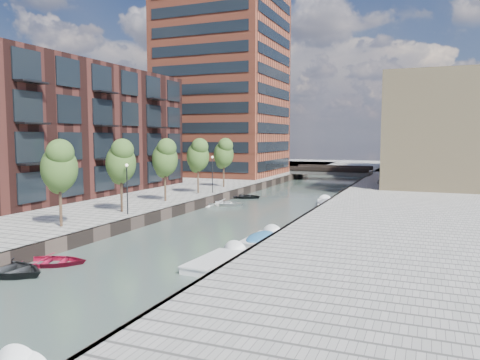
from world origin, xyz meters
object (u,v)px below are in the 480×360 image
Objects in this scene: motorboat_2 at (220,261)px; tree_2 at (59,165)px; sloop_3 at (223,206)px; motorboat_4 at (325,203)px; tree_3 at (121,161)px; bridge at (332,171)px; tree_6 at (224,153)px; sloop_2 at (51,265)px; motorboat_3 at (262,239)px; sloop_4 at (243,198)px; sloop_0 at (4,274)px; tree_5 at (198,155)px; tree_4 at (165,157)px; car at (389,179)px.

tree_2 is at bearing 174.70° from motorboat_2.
motorboat_4 reaches higher than sloop_3.
motorboat_4 is at bearing 87.90° from motorboat_2.
tree_2 and tree_3 have the same top height.
tree_2 is 28.06m from motorboat_4.
tree_6 reaches higher than bridge.
sloop_2 is (3.97, -33.16, -5.31)m from tree_6.
sloop_3 is (-0.21, 24.64, 0.00)m from sloop_2.
sloop_3 is (3.76, 12.47, -5.31)m from tree_3.
sloop_3 is (-4.74, -34.53, -1.39)m from bridge.
motorboat_3 is 19.00m from motorboat_4.
sloop_0 is at bearing 174.04° from sloop_4.
tree_3 is 22.38m from motorboat_4.
tree_6 is at bearing 90.00° from tree_5.
tree_2 is 1.19× the size of sloop_0.
sloop_4 is (3.39, 26.01, -5.31)m from tree_2.
tree_4 is 1.43× the size of car.
tree_5 reaches higher than car.
sloop_2 is at bearing -83.17° from tree_6.
sloop_2 is at bearing 169.94° from sloop_3.
tree_2 is (-8.50, -54.00, 3.92)m from bridge.
motorboat_2 is at bearing -49.94° from tree_4.
tree_5 is 26.99m from sloop_2.
tree_4 is 7.00m from tree_5.
tree_6 is 36.07m from sloop_0.
tree_2 is 1.00× the size of tree_4.
sloop_4 is at bearing -7.35° from sloop_3.
tree_4 is 1.45× the size of sloop_2.
motorboat_4 reaches higher than sloop_2.
tree_4 is at bearing 158.76° from sloop_4.
bridge is at bearing 75.56° from tree_5.
tree_6 is at bearing 54.15° from sloop_4.
tree_5 is at bearing -104.44° from bridge.
sloop_2 is at bearing -108.46° from motorboat_4.
sloop_4 is 0.88× the size of motorboat_4.
tree_2 is 26.76m from sloop_4.
tree_4 is 22.40m from sloop_0.
car reaches higher than sloop_4.
sloop_4 is (3.39, 12.01, -5.31)m from tree_4.
sloop_3 is at bearing -66.20° from tree_6.
bridge is 2.18× the size of tree_5.
sloop_0 is at bearing -83.80° from tree_5.
tree_5 is 1.16× the size of motorboat_2.
tree_3 is at bearing -5.09° from sloop_2.
bridge reaches higher than motorboat_3.
motorboat_2 is (12.77, -22.18, -5.21)m from tree_5.
tree_2 reaches higher than sloop_3.
bridge is 2.88× the size of sloop_3.
car is at bearing 80.31° from motorboat_3.
tree_3 is at bearing -128.93° from motorboat_4.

